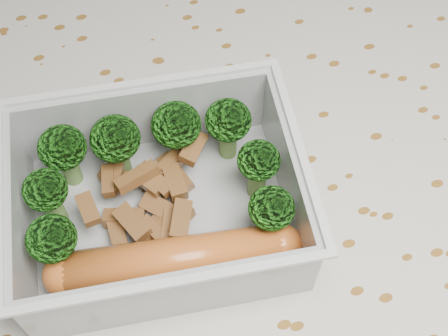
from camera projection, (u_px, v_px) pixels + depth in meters
name	position (u px, v px, depth m)	size (l,w,h in m)	color
dining_table	(212.00, 231.00, 0.55)	(1.40, 0.90, 0.75)	brown
tablecloth	(211.00, 205.00, 0.51)	(1.46, 0.96, 0.19)	beige
lunch_container	(159.00, 206.00, 0.44)	(0.22, 0.18, 0.07)	silver
broccoli_florets	(149.00, 164.00, 0.43)	(0.18, 0.13, 0.06)	#608C3F
meat_pile	(150.00, 195.00, 0.45)	(0.10, 0.08, 0.03)	brown
sausage	(175.00, 260.00, 0.42)	(0.17, 0.06, 0.03)	#C86123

